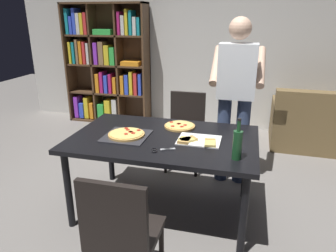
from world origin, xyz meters
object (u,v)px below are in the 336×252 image
at_px(bookshelf, 107,65).
at_px(pepperoni_pizza_on_tray, 126,135).
at_px(dining_table, 164,144).
at_px(chair_near_camera, 121,231).
at_px(wine_bottle, 237,144).
at_px(person_serving_pizza, 236,93).
at_px(second_pizza_plain, 180,126).
at_px(kitchen_scissors, 159,150).
at_px(chair_far_side, 186,126).

distance_m(bookshelf, pepperoni_pizza_on_tray, 2.79).
xyz_separation_m(dining_table, chair_near_camera, (-0.00, -0.99, -0.17)).
bearing_deg(wine_bottle, bookshelf, 130.55).
bearing_deg(dining_table, pepperoni_pizza_on_tray, -167.52).
height_order(person_serving_pizza, second_pizza_plain, person_serving_pizza).
xyz_separation_m(dining_table, pepperoni_pizza_on_tray, (-0.32, -0.07, 0.09)).
height_order(chair_near_camera, bookshelf, bookshelf).
xyz_separation_m(wine_bottle, kitchen_scissors, (-0.60, 0.00, -0.11)).
bearing_deg(second_pizza_plain, kitchen_scissors, -93.96).
bearing_deg(chair_far_side, kitchen_scissors, -88.18).
bearing_deg(dining_table, kitchen_scissors, -81.97).
xyz_separation_m(bookshelf, kitchen_scissors, (1.68, -2.66, -0.21)).
distance_m(chair_near_camera, second_pizza_plain, 1.31).
bearing_deg(second_pizza_plain, wine_bottle, -45.82).
relative_size(chair_far_side, second_pizza_plain, 3.08).
height_order(chair_far_side, bookshelf, bookshelf).
bearing_deg(kitchen_scissors, pepperoni_pizza_on_tray, 148.88).
xyz_separation_m(wine_bottle, second_pizza_plain, (-0.56, 0.58, -0.11)).
height_order(chair_near_camera, pepperoni_pizza_on_tray, chair_near_camera).
height_order(chair_far_side, pepperoni_pizza_on_tray, chair_far_side).
bearing_deg(bookshelf, kitchen_scissors, -57.73).
bearing_deg(kitchen_scissors, wine_bottle, -0.20).
bearing_deg(kitchen_scissors, bookshelf, 122.27).
height_order(pepperoni_pizza_on_tray, second_pizza_plain, pepperoni_pizza_on_tray).
distance_m(dining_table, person_serving_pizza, 1.01).
xyz_separation_m(bookshelf, person_serving_pizza, (2.20, -1.60, 0.03)).
xyz_separation_m(bookshelf, wine_bottle, (2.28, -2.67, -0.10)).
distance_m(dining_table, second_pizza_plain, 0.31).
bearing_deg(wine_bottle, second_pizza_plain, 134.18).
bearing_deg(chair_far_side, dining_table, -90.00).
height_order(chair_near_camera, person_serving_pizza, person_serving_pizza).
bearing_deg(kitchen_scissors, dining_table, 98.03).
bearing_deg(person_serving_pizza, chair_far_side, 158.58).
relative_size(dining_table, kitchen_scissors, 8.23).
bearing_deg(person_serving_pizza, pepperoni_pizza_on_tray, -136.23).
xyz_separation_m(person_serving_pizza, second_pizza_plain, (-0.48, -0.49, -0.24)).
relative_size(chair_far_side, person_serving_pizza, 0.51).
relative_size(bookshelf, second_pizza_plain, 6.67).
distance_m(wine_bottle, kitchen_scissors, 0.61).
xyz_separation_m(person_serving_pizza, wine_bottle, (0.08, -1.06, -0.13)).
xyz_separation_m(chair_near_camera, person_serving_pizza, (0.56, 1.77, 0.49)).
bearing_deg(chair_far_side, pepperoni_pizza_on_tray, -106.75).
height_order(person_serving_pizza, wine_bottle, person_serving_pizza).
bearing_deg(person_serving_pizza, chair_near_camera, -107.61).
bearing_deg(dining_table, chair_far_side, 90.00).
height_order(dining_table, bookshelf, bookshelf).
distance_m(person_serving_pizza, kitchen_scissors, 1.21).
relative_size(bookshelf, kitchen_scissors, 9.94).
bearing_deg(pepperoni_pizza_on_tray, person_serving_pizza, 43.77).
bearing_deg(chair_far_side, chair_near_camera, -90.00).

